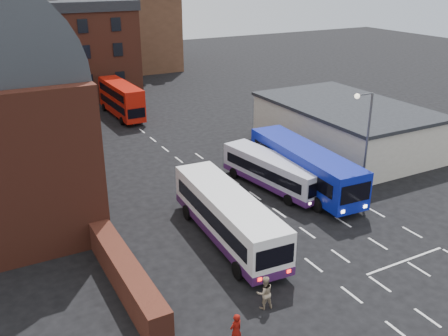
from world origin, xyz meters
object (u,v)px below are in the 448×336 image
bus_white_outbound (228,214)px  bus_white_inbound (272,170)px  pedestrian_beige (265,293)px  street_lamp (365,137)px  bus_blue (304,165)px  bus_red_double (121,99)px  pedestrian_red (236,331)px

bus_white_outbound → bus_white_inbound: 8.63m
bus_white_inbound → pedestrian_beige: 14.74m
street_lamp → bus_blue: bearing=122.7°
pedestrian_beige → bus_white_outbound: bearing=-93.0°
bus_white_outbound → pedestrian_beige: 7.02m
bus_blue → street_lamp: bearing=125.9°
street_lamp → pedestrian_beige: size_ratio=4.52×
street_lamp → pedestrian_beige: bearing=-150.6°
bus_blue → pedestrian_beige: 15.23m
bus_white_inbound → street_lamp: 7.36m
bus_white_inbound → bus_blue: bearing=143.0°
bus_red_double → pedestrian_beige: 37.10m
street_lamp → pedestrian_red: 18.44m
bus_white_outbound → street_lamp: size_ratio=1.43×
pedestrian_red → pedestrian_beige: (2.66, 1.76, 0.00)m
bus_white_inbound → pedestrian_red: 17.74m
bus_white_outbound → pedestrian_red: (-4.30, -8.52, -0.94)m
bus_blue → pedestrian_beige: bus_blue is taller
bus_white_outbound → pedestrian_red: bearing=-113.3°
pedestrian_red → pedestrian_beige: size_ratio=1.00×
bus_white_outbound → bus_white_inbound: bus_white_outbound is taller
bus_white_inbound → bus_red_double: 25.07m
bus_white_outbound → bus_blue: (8.96, 4.13, 0.10)m
bus_blue → pedestrian_red: bearing=46.9°
bus_red_double → pedestrian_red: (-7.14, -38.57, -1.16)m
bus_white_outbound → bus_red_double: 30.18m
bus_white_outbound → street_lamp: bearing=6.1°
bus_blue → bus_red_double: size_ratio=1.26×
bus_white_outbound → bus_white_inbound: bearing=41.4°
bus_blue → pedestrian_beige: size_ratio=6.78×
bus_white_inbound → street_lamp: (4.47, -4.79, 3.37)m
bus_white_inbound → pedestrian_red: (-11.11, -13.82, -0.62)m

